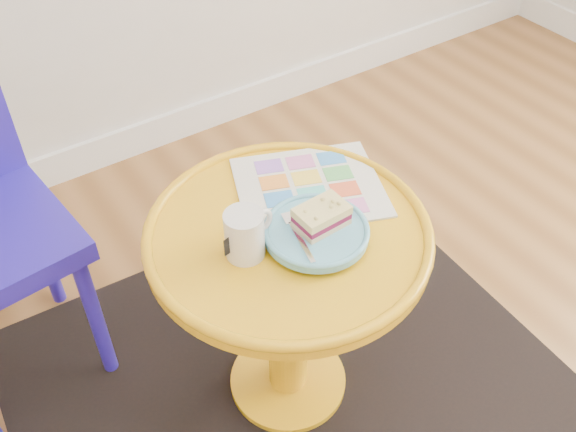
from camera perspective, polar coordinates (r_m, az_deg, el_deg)
rug at (r=1.70m, az=0.00°, el=-14.53°), size 1.35×1.16×0.01m
side_table at (r=1.39m, az=0.00°, el=-5.87°), size 0.57×0.57×0.55m
newspaper at (r=1.37m, az=1.91°, el=2.60°), size 0.38×0.35×0.01m
mug at (r=1.20m, az=-3.81°, el=-1.52°), size 0.11×0.08×0.10m
plate at (r=1.24m, az=2.52°, el=-1.46°), size 0.21×0.21×0.02m
cake_slice at (r=1.23m, az=2.99°, el=-0.03°), size 0.10×0.07×0.04m
fork at (r=1.22m, az=0.86°, el=-1.71°), size 0.05×0.14×0.00m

